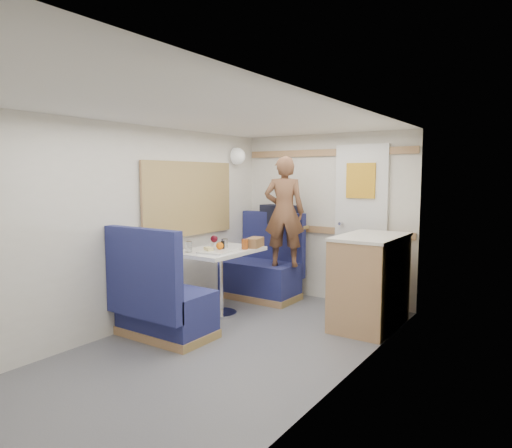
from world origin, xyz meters
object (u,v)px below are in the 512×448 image
Objects in this scene: cheese_block at (209,249)px; wine_glass at (214,239)px; dinette_table at (220,263)px; orange_fruit at (220,246)px; dome_light at (237,156)px; galley_counter at (370,280)px; bread_loaf at (255,242)px; person at (284,212)px; tumbler_right at (225,244)px; salt_grinder at (211,247)px; tumbler_left at (189,247)px; bench_near at (161,306)px; duffel_bag at (280,215)px; beer_glass at (245,244)px; tray at (218,251)px; bench_far at (264,274)px; pepper_grinder at (223,246)px.

cheese_block is 0.13m from wine_glass.
dinette_table is 0.25m from orange_fruit.
dome_light is 0.22× the size of galley_counter.
orange_fruit is at bearing -108.60° from bread_loaf.
tumbler_right is (-0.32, -0.72, -0.31)m from person.
galley_counter is (1.47, 0.55, -0.10)m from dinette_table.
salt_grinder is at bearing -98.93° from dinette_table.
tumbler_left reaches higher than orange_fruit.
cheese_block is (0.03, 0.64, 0.46)m from bench_near.
dinette_table is 0.90m from bench_near.
duffel_bag reaches higher than beer_glass.
dome_light is 1.54m from tumbler_left.
orange_fruit is 0.32m from tumbler_left.
bread_loaf is (0.24, 0.45, 0.01)m from salt_grinder.
dinette_table is 3.67× the size of bread_loaf.
duffel_bag is 1.32× the size of tray.
galley_counter is 1.30m from person.
galley_counter is at bearing -9.18° from dome_light.
person is 5.09× the size of bread_loaf.
bench_far is 1.50m from dome_light.
duffel_bag is 4.49× the size of tumbler_left.
beer_glass is at bearing 54.30° from person.
wine_glass is 0.27m from tumbler_left.
person reaches higher than pepper_grinder.
beer_glass is at bearing 51.83° from tumbler_left.
cheese_block is at bearing -63.67° from salt_grinder.
galley_counter is at bearing 19.00° from tumbler_right.
person is 1.01m from salt_grinder.
tray is 0.51m from bread_loaf.
cheese_block is 0.18m from pepper_grinder.
bench_near is at bearing 53.65° from person.
tumbler_right is 0.43× the size of bread_loaf.
tumbler_left is at bearing -123.20° from salt_grinder.
tray is at bearing -81.84° from pepper_grinder.
bread_loaf is (0.15, 0.43, -0.00)m from orange_fruit.
duffel_bag is 2.96× the size of wine_glass.
duffel_bag is at bearing -76.85° from person.
person is 0.92m from pepper_grinder.
bench_near is 2.79× the size of tray.
bench_near is 0.82× the size of person.
bench_far is 9.60× the size of beer_glass.
duffel_bag is 1.20m from pepper_grinder.
dinette_table is at bearing 41.50° from person.
duffel_bag reaches higher than tumbler_right.
tumbler_left is at bearing -97.31° from bench_far.
bench_far is 1.08m from orange_fruit.
dome_light is at bearing 111.02° from salt_grinder.
salt_grinder is 0.51m from bread_loaf.
person is 11.69× the size of beer_glass.
galley_counter reaches higher than dinette_table.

